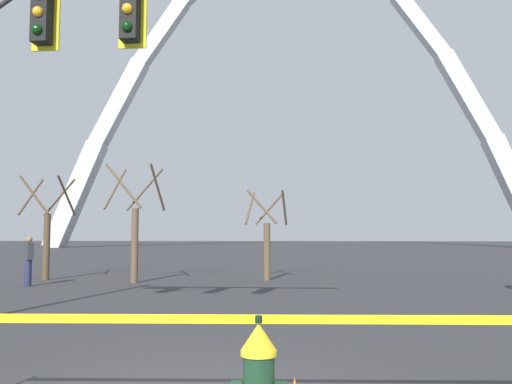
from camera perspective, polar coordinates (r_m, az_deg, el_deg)
The scene contains 7 objects.
fire_hydrant at distance 4.54m, azimuth 0.31°, elevation -19.82°, with size 0.46×0.48×0.99m.
caution_tape_barrier at distance 4.78m, azimuth -1.74°, elevation -16.30°, with size 5.77×0.37×0.99m.
monument_arch at distance 65.49m, azimuth 3.56°, elevation 9.84°, with size 60.91×2.17×39.81m.
tree_far_left at distance 20.69m, azimuth -21.79°, elevation -4.24°, with size 1.75×1.76×3.77m.
tree_left_mid at distance 18.56m, azimuth -13.04°, elevation -4.09°, with size 1.86×1.87×4.03m.
tree_center_left at distance 19.05m, azimuth 1.19°, elevation -5.27°, with size 1.51×1.52×3.24m.
pedestrian_walking_left at distance 18.41m, azimuth -23.51°, elevation -6.85°, with size 0.39×0.37×1.59m.
Camera 1 is at (1.05, -5.40, 1.66)m, focal length 36.78 mm.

